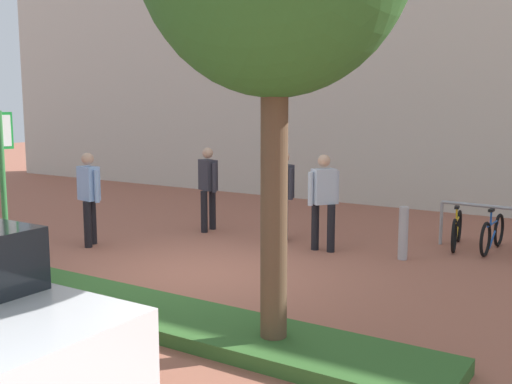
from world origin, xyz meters
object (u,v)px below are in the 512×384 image
object	(u,v)px
bollard_steel	(403,233)
person_casual_tan	(324,196)
bike_at_sign	(13,260)
person_suited_navy	(283,190)
parking_sign_post	(2,173)
person_suited_dark	(208,184)
person_shirt_white	(89,193)

from	to	relation	value
bollard_steel	person_casual_tan	size ratio (longest dim) A/B	0.52
bike_at_sign	person_suited_navy	bearing A→B (deg)	66.82
bike_at_sign	person_suited_navy	world-z (taller)	person_suited_navy
parking_sign_post	person_casual_tan	size ratio (longest dim) A/B	1.45
parking_sign_post	bollard_steel	size ratio (longest dim) A/B	2.78
parking_sign_post	bollard_steel	xyz separation A→B (m)	(4.36, 4.44, -1.18)
person_casual_tan	bollard_steel	bearing A→B (deg)	7.38
bollard_steel	person_casual_tan	bearing A→B (deg)	-172.62
bike_at_sign	person_suited_dark	xyz separation A→B (m)	(0.17, 4.49, 0.63)
bollard_steel	person_shirt_white	bearing A→B (deg)	-157.92
person_shirt_white	person_casual_tan	xyz separation A→B (m)	(3.80, 1.93, 0.00)
bollard_steel	person_suited_navy	distance (m)	2.46
person_suited_navy	person_suited_dark	bearing A→B (deg)	-179.47
parking_sign_post	person_suited_navy	distance (m)	5.02
parking_sign_post	person_suited_dark	bearing A→B (deg)	87.49
person_shirt_white	person_casual_tan	size ratio (longest dim) A/B	1.00
parking_sign_post	bike_at_sign	world-z (taller)	parking_sign_post
person_shirt_white	person_suited_navy	bearing A→B (deg)	38.62
person_shirt_white	person_casual_tan	bearing A→B (deg)	26.89
person_shirt_white	person_suited_dark	xyz separation A→B (m)	(1.04, 2.23, 0.00)
bollard_steel	person_suited_navy	xyz separation A→B (m)	(-2.39, 0.13, 0.53)
parking_sign_post	person_suited_dark	distance (m)	4.61
person_shirt_white	parking_sign_post	bearing A→B (deg)	-70.13
parking_sign_post	bike_at_sign	size ratio (longest dim) A/B	1.59
parking_sign_post	person_casual_tan	world-z (taller)	parking_sign_post
person_suited_dark	bollard_steel	bearing A→B (deg)	-1.61
person_suited_navy	person_casual_tan	size ratio (longest dim) A/B	1.00
parking_sign_post	person_shirt_white	bearing A→B (deg)	109.87
bike_at_sign	person_suited_dark	distance (m)	4.54
bollard_steel	person_shirt_white	distance (m)	5.64
person_shirt_white	person_casual_tan	world-z (taller)	same
parking_sign_post	person_shirt_white	xyz separation A→B (m)	(-0.84, 2.33, -0.65)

